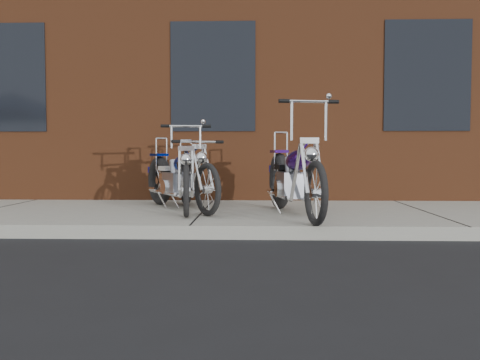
{
  "coord_description": "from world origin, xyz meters",
  "views": [
    {
      "loc": [
        0.73,
        -5.43,
        0.93
      ],
      "look_at": [
        0.52,
        0.8,
        0.61
      ],
      "focal_mm": 38.0,
      "sensor_mm": 36.0,
      "label": 1
    }
  ],
  "objects": [
    {
      "name": "chopper_blue",
      "position": [
        -0.35,
        1.61,
        0.57
      ],
      "size": [
        1.33,
        2.02,
        1.01
      ],
      "rotation": [
        0.0,
        0.0,
        -1.01
      ],
      "color": "black",
      "rests_on": "sidewalk"
    },
    {
      "name": "chopper_third",
      "position": [
        -0.25,
        1.56,
        0.56
      ],
      "size": [
        0.58,
        2.25,
        1.15
      ],
      "rotation": [
        0.0,
        0.0,
        -1.43
      ],
      "color": "black",
      "rests_on": "sidewalk"
    },
    {
      "name": "sidewalk",
      "position": [
        0.0,
        1.5,
        0.07
      ],
      "size": [
        22.0,
        3.0,
        0.15
      ],
      "primitive_type": "cube",
      "color": "gray",
      "rests_on": "ground"
    },
    {
      "name": "chopper_purple",
      "position": [
        1.19,
        0.94,
        0.6
      ],
      "size": [
        0.71,
        2.45,
        1.38
      ],
      "rotation": [
        0.0,
        0.0,
        -1.39
      ],
      "color": "black",
      "rests_on": "sidewalk"
    },
    {
      "name": "ground",
      "position": [
        0.0,
        0.0,
        0.0
      ],
      "size": [
        120.0,
        120.0,
        0.0
      ],
      "primitive_type": "plane",
      "color": "black",
      "rests_on": "ground"
    },
    {
      "name": "building_brick",
      "position": [
        0.0,
        8.0,
        4.0
      ],
      "size": [
        22.0,
        10.0,
        8.0
      ],
      "primitive_type": "cube",
      "color": "brown",
      "rests_on": "ground"
    }
  ]
}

